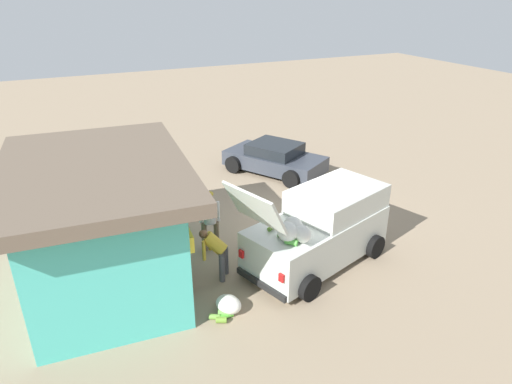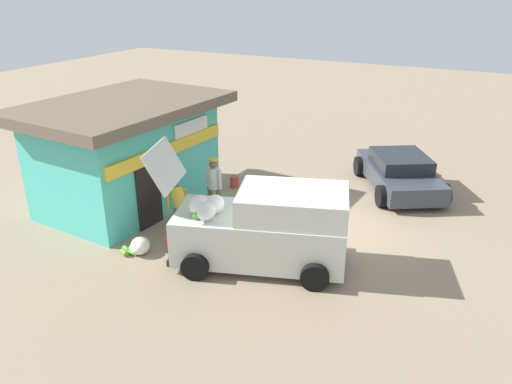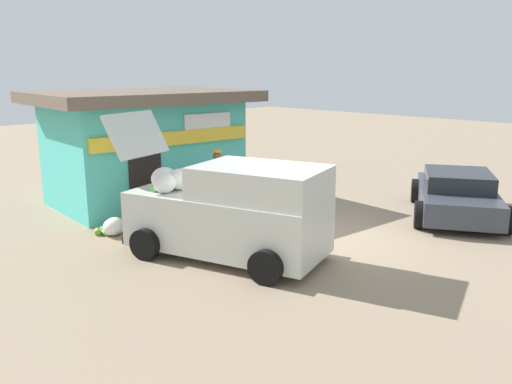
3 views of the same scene
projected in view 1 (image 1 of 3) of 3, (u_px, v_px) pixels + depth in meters
The scene contains 8 objects.
ground_plane at pixel (294, 225), 14.11m from camera, with size 60.00×60.00×0.00m, color gray.
storefront_bar at pixel (102, 223), 10.78m from camera, with size 6.12×4.53×3.16m.
delivery_van at pixel (320, 228), 11.94m from camera, with size 3.06×4.81×2.86m.
parked_sedan at pixel (275, 158), 17.93m from camera, with size 4.28×3.57×1.19m.
vendor_standing at pixel (210, 218), 12.40m from camera, with size 0.41×0.56×1.76m.
customer_bending at pixel (216, 249), 11.32m from camera, with size 0.70×0.72×1.31m.
unloaded_banana_pile at pixel (228, 306), 10.28m from camera, with size 0.79×0.89×0.41m.
paint_bucket at pixel (171, 215), 14.31m from camera, with size 0.29×0.29×0.38m, color #BF3F33.
Camera 1 is at (-10.75, 6.30, 6.81)m, focal length 31.80 mm.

